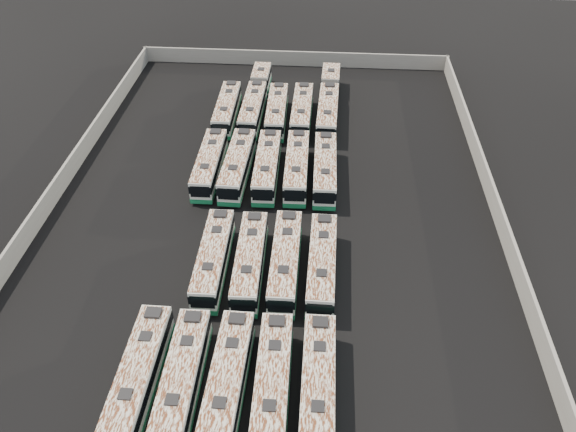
% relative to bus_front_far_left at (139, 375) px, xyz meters
% --- Properties ---
extents(ground, '(140.00, 140.00, 0.00)m').
position_rel_bus_front_far_left_xyz_m(ground, '(7.27, 20.16, -1.59)').
color(ground, black).
rests_on(ground, ground).
extents(perimeter_wall, '(45.20, 73.20, 2.20)m').
position_rel_bus_front_far_left_xyz_m(perimeter_wall, '(7.27, 20.16, -0.49)').
color(perimeter_wall, gray).
rests_on(perimeter_wall, ground).
extents(bus_front_far_left, '(2.38, 11.04, 3.11)m').
position_rel_bus_front_far_left_xyz_m(bus_front_far_left, '(0.00, 0.00, 0.00)').
color(bus_front_far_left, white).
rests_on(bus_front_far_left, ground).
extents(bus_front_left, '(2.47, 11.08, 3.11)m').
position_rel_bus_front_far_left_xyz_m(bus_front_left, '(3.13, -0.18, 0.00)').
color(bus_front_left, white).
rests_on(bus_front_left, ground).
extents(bus_front_center, '(2.57, 11.16, 3.13)m').
position_rel_bus_front_far_left_xyz_m(bus_front_center, '(6.33, -0.17, 0.01)').
color(bus_front_center, white).
rests_on(bus_front_center, ground).
extents(bus_front_right, '(2.55, 11.12, 3.12)m').
position_rel_bus_front_far_left_xyz_m(bus_front_right, '(9.50, -0.14, 0.01)').
color(bus_front_right, white).
rests_on(bus_front_right, ground).
extents(bus_front_far_right, '(2.39, 11.03, 3.10)m').
position_rel_bus_front_far_left_xyz_m(bus_front_far_right, '(12.67, 0.03, -0.00)').
color(bus_front_far_right, white).
rests_on(bus_front_far_right, ground).
extents(bus_midfront_left, '(2.46, 10.89, 3.06)m').
position_rel_bus_front_far_left_xyz_m(bus_midfront_left, '(3.12, 12.32, -0.03)').
color(bus_midfront_left, white).
rests_on(bus_midfront_left, ground).
extents(bus_midfront_center, '(2.55, 10.87, 3.05)m').
position_rel_bus_front_far_left_xyz_m(bus_midfront_center, '(6.35, 12.22, -0.03)').
color(bus_midfront_center, white).
rests_on(bus_midfront_center, ground).
extents(bus_midfront_right, '(2.40, 11.07, 3.11)m').
position_rel_bus_front_far_left_xyz_m(bus_midfront_right, '(9.42, 12.41, 0.00)').
color(bus_midfront_right, white).
rests_on(bus_midfront_right, ground).
extents(bus_midfront_far_right, '(2.44, 10.98, 3.09)m').
position_rel_bus_front_far_left_xyz_m(bus_midfront_far_right, '(12.61, 12.25, -0.01)').
color(bus_midfront_far_right, white).
rests_on(bus_midfront_far_right, ground).
extents(bus_midback_far_left, '(2.42, 10.93, 3.07)m').
position_rel_bus_front_far_left_xyz_m(bus_midback_far_left, '(0.07, 26.94, -0.02)').
color(bus_midback_far_left, white).
rests_on(bus_midback_far_left, ground).
extents(bus_midback_left, '(2.67, 11.31, 3.17)m').
position_rel_bus_front_far_left_xyz_m(bus_midback_left, '(3.13, 26.86, 0.03)').
color(bus_midback_left, white).
rests_on(bus_midback_left, ground).
extents(bus_midback_center, '(2.58, 11.18, 3.14)m').
position_rel_bus_front_far_left_xyz_m(bus_midback_center, '(6.32, 26.92, 0.02)').
color(bus_midback_center, white).
rests_on(bus_midback_center, ground).
extents(bus_midback_right, '(2.57, 11.20, 3.14)m').
position_rel_bus_front_far_left_xyz_m(bus_midback_right, '(9.51, 27.05, 0.02)').
color(bus_midback_right, white).
rests_on(bus_midback_right, ground).
extents(bus_midback_far_right, '(2.49, 11.17, 3.14)m').
position_rel_bus_front_far_left_xyz_m(bus_midback_far_right, '(12.54, 26.87, 0.02)').
color(bus_midback_far_right, white).
rests_on(bus_midback_far_right, ground).
extents(bus_back_far_left, '(2.49, 10.85, 3.04)m').
position_rel_bus_front_far_left_xyz_m(bus_back_far_left, '(-0.00, 39.35, -0.03)').
color(bus_back_far_left, white).
rests_on(bus_back_far_left, ground).
extents(bus_back_left, '(2.46, 17.00, 3.08)m').
position_rel_bus_front_far_left_xyz_m(bus_back_left, '(3.24, 42.41, -0.02)').
color(bus_back_left, white).
rests_on(bus_back_left, ground).
extents(bus_back_center, '(2.57, 10.91, 3.06)m').
position_rel_bus_front_far_left_xyz_m(bus_back_center, '(6.27, 39.22, -0.02)').
color(bus_back_center, white).
rests_on(bus_back_center, ground).
extents(bus_back_right, '(2.36, 10.97, 3.09)m').
position_rel_bus_front_far_left_xyz_m(bus_back_right, '(9.38, 39.40, -0.01)').
color(bus_back_right, white).
rests_on(bus_back_right, ground).
extents(bus_back_far_right, '(2.81, 17.62, 3.18)m').
position_rel_bus_front_far_left_xyz_m(bus_back_far_right, '(12.66, 42.31, 0.04)').
color(bus_back_far_right, white).
rests_on(bus_back_far_right, ground).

